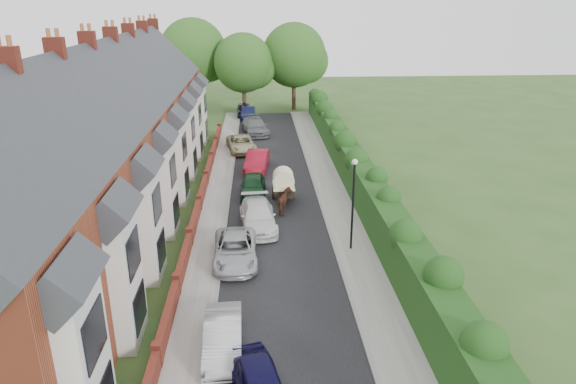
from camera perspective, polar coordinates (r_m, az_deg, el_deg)
The scene contains 24 objects.
ground at distance 24.36m, azimuth 0.60°, elevation -10.97°, with size 140.00×140.00×0.00m, color #2D4C1E.
road at distance 34.17m, azimuth -1.53°, elevation -1.28°, with size 6.00×58.00×0.02m, color black.
pavement_hedge_side at distance 34.52m, azimuth 5.29°, elevation -1.05°, with size 2.20×58.00×0.12m, color gray.
pavement_house_side at distance 34.26m, azimuth -7.98°, elevation -1.34°, with size 1.70×58.00×0.12m, color gray.
kerb_hedge_side at distance 34.38m, azimuth 3.56°, elevation -1.08°, with size 0.18×58.00×0.13m, color gray.
kerb_house_side at distance 34.20m, azimuth -6.64°, elevation -1.30°, with size 0.18×58.00×0.13m, color gray.
hedge at distance 34.30m, azimuth 8.35°, elevation 1.42°, with size 2.10×58.00×2.85m.
terrace_row at distance 33.12m, azimuth -19.84°, elevation 4.91°, with size 9.05×40.50×11.50m.
garden_wall_row at distance 33.29m, azimuth -9.85°, elevation -1.37°, with size 0.35×40.35×1.10m.
lamppost at distance 26.89m, azimuth 7.27°, elevation -0.15°, with size 0.32×0.32×5.16m.
tree_far_left at distance 61.18m, azimuth -4.65°, elevation 13.96°, with size 7.14×6.80×9.29m.
tree_far_right at distance 63.28m, azimuth 1.02°, elevation 14.79°, with size 7.98×7.60×10.31m.
tree_far_back at distance 64.45m, azimuth -10.10°, elevation 14.86°, with size 8.40×8.00×10.82m.
car_silver_a at distance 20.50m, azimuth -7.25°, elevation -15.70°, with size 1.43×4.09×1.35m, color #AEAFB3.
car_silver_b at distance 26.72m, azimuth -5.89°, elevation -6.40°, with size 2.22×4.81×1.34m, color #AAADB1.
car_white at distance 30.44m, azimuth -3.36°, elevation -2.71°, with size 2.02×4.97×1.44m, color silver.
car_green at distance 35.41m, azimuth -3.90°, elevation 0.69°, with size 1.68×4.18×1.42m, color #0F3318.
car_red at distance 40.69m, azimuth -3.45°, elevation 3.46°, with size 1.63×4.68×1.54m, color maroon.
car_beige at distance 46.12m, azimuth -5.22°, elevation 5.36°, with size 2.25×4.88×1.36m, color tan.
car_grey at distance 52.08m, azimuth -3.68°, elevation 7.30°, with size 2.20×5.42×1.57m, color slate.
car_black at distance 60.51m, azimuth -4.87°, elevation 9.12°, with size 1.77×4.40×1.50m, color black.
horse at distance 32.35m, azimuth -0.32°, elevation -1.12°, with size 0.83×1.83×1.55m, color #49281A.
horse_cart at distance 33.99m, azimuth -0.50°, elevation 1.01°, with size 1.47×3.25×2.35m.
car_extra_far at distance 59.08m, azimuth -4.45°, elevation 8.77°, with size 1.42×4.06×1.34m, color black.
Camera 1 is at (-1.50, -20.69, 12.77)m, focal length 32.00 mm.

